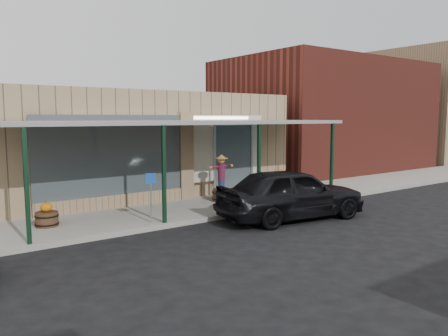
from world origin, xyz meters
TOP-DOWN VIEW (x-y plane):
  - ground at (0.00, 0.00)m, footprint 120.00×120.00m
  - sidewalk at (0.00, 3.60)m, footprint 40.00×3.20m
  - storefront at (-0.00, 8.16)m, footprint 12.00×6.25m
  - awning at (0.00, 3.56)m, footprint 12.00×3.00m
  - block_buildings_near at (2.01, 9.20)m, footprint 61.00×8.00m
  - barrel_scarecrow at (1.50, 3.90)m, footprint 1.05×0.75m
  - barrel_pumpkin at (-4.70, 3.72)m, footprint 0.72×0.72m
  - handicap_sign at (-2.10, 2.40)m, footprint 0.30×0.08m
  - parked_sedan at (1.99, 0.78)m, footprint 5.09×2.65m

SIDE VIEW (x-z plane):
  - ground at x=0.00m, z-range 0.00..0.00m
  - sidewalk at x=0.00m, z-range 0.00..0.15m
  - barrel_pumpkin at x=-4.70m, z-range 0.04..0.78m
  - barrel_scarecrow at x=1.50m, z-range -0.13..1.60m
  - parked_sedan at x=1.99m, z-range 0.00..1.65m
  - handicap_sign at x=-2.10m, z-range 0.36..1.82m
  - storefront at x=0.00m, z-range -0.01..4.19m
  - awning at x=0.00m, z-range 1.49..4.53m
  - block_buildings_near at x=2.01m, z-range -0.23..7.77m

